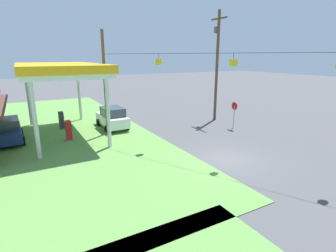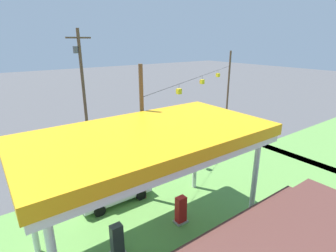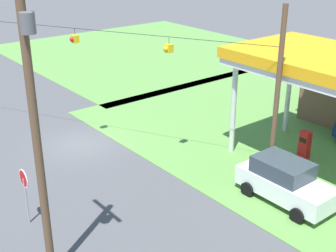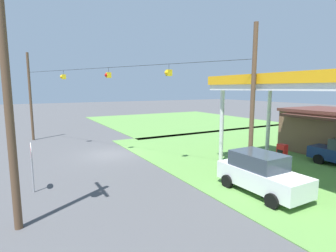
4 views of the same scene
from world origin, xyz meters
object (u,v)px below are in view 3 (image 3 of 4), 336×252
at_px(utility_pole_main, 35,118).
at_px(stop_sign_roadside, 24,185).
at_px(fuel_pump_near, 304,146).
at_px(car_at_pumps_front, 285,181).

bearing_deg(utility_pole_main, stop_sign_roadside, 169.64).
relative_size(fuel_pump_near, car_at_pumps_front, 0.36).
height_order(fuel_pump_near, stop_sign_roadside, stop_sign_roadside).
bearing_deg(car_at_pumps_front, fuel_pump_near, 115.10).
distance_m(car_at_pumps_front, stop_sign_roadside, 11.18).
height_order(fuel_pump_near, utility_pole_main, utility_pole_main).
bearing_deg(fuel_pump_near, car_at_pumps_front, -64.63).
bearing_deg(car_at_pumps_front, utility_pole_main, -101.13).
bearing_deg(utility_pole_main, car_at_pumps_front, 79.13).
xyz_separation_m(stop_sign_roadside, utility_pole_main, (3.55, -0.65, 4.16)).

